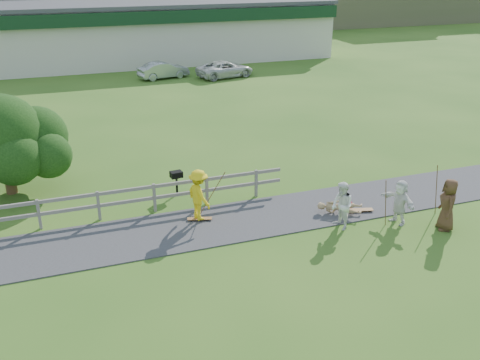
{
  "coord_description": "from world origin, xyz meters",
  "views": [
    {
      "loc": [
        -5.09,
        -14.49,
        8.7
      ],
      "look_at": [
        0.86,
        2.0,
        1.36
      ],
      "focal_mm": 40.0,
      "sensor_mm": 36.0,
      "label": 1
    }
  ],
  "objects_px": {
    "car_silver": "(163,70)",
    "bbq": "(177,183)",
    "spectator_a": "(342,206)",
    "tree": "(5,152)",
    "skater_fallen": "(339,207)",
    "skater_rider": "(199,197)",
    "spectator_c": "(448,205)",
    "spectator_d": "(400,202)",
    "car_white": "(225,69)"
  },
  "relations": [
    {
      "from": "car_silver",
      "to": "bbq",
      "type": "relative_size",
      "value": 3.95
    },
    {
      "from": "spectator_a",
      "to": "bbq",
      "type": "xyz_separation_m",
      "value": [
        -4.66,
        4.68,
        -0.35
      ]
    },
    {
      "from": "tree",
      "to": "skater_fallen",
      "type": "bearing_deg",
      "value": -28.6
    },
    {
      "from": "car_silver",
      "to": "tree",
      "type": "bearing_deg",
      "value": 139.61
    },
    {
      "from": "skater_rider",
      "to": "spectator_a",
      "type": "bearing_deg",
      "value": -131.94
    },
    {
      "from": "skater_rider",
      "to": "spectator_a",
      "type": "relative_size",
      "value": 1.09
    },
    {
      "from": "spectator_a",
      "to": "bbq",
      "type": "relative_size",
      "value": 1.72
    },
    {
      "from": "spectator_c",
      "to": "spectator_d",
      "type": "height_order",
      "value": "spectator_c"
    },
    {
      "from": "spectator_a",
      "to": "spectator_c",
      "type": "xyz_separation_m",
      "value": [
        3.35,
        -1.28,
        0.08
      ]
    },
    {
      "from": "car_silver",
      "to": "bbq",
      "type": "xyz_separation_m",
      "value": [
        -4.23,
        -21.78,
        -0.15
      ]
    },
    {
      "from": "spectator_d",
      "to": "spectator_a",
      "type": "bearing_deg",
      "value": -110.9
    },
    {
      "from": "spectator_c",
      "to": "skater_fallen",
      "type": "bearing_deg",
      "value": -105.09
    },
    {
      "from": "spectator_c",
      "to": "bbq",
      "type": "xyz_separation_m",
      "value": [
        -8.01,
        5.96,
        -0.43
      ]
    },
    {
      "from": "skater_fallen",
      "to": "car_silver",
      "type": "distance_m",
      "value": 25.54
    },
    {
      "from": "spectator_a",
      "to": "car_white",
      "type": "bearing_deg",
      "value": 166.06
    },
    {
      "from": "skater_fallen",
      "to": "spectator_d",
      "type": "bearing_deg",
      "value": -96.84
    },
    {
      "from": "car_white",
      "to": "skater_rider",
      "type": "bearing_deg",
      "value": 146.99
    },
    {
      "from": "spectator_a",
      "to": "bbq",
      "type": "height_order",
      "value": "spectator_a"
    },
    {
      "from": "skater_fallen",
      "to": "car_white",
      "type": "xyz_separation_m",
      "value": [
        3.72,
        24.32,
        0.34
      ]
    },
    {
      "from": "spectator_c",
      "to": "tree",
      "type": "xyz_separation_m",
      "value": [
        -14.16,
        8.37,
        0.81
      ]
    },
    {
      "from": "skater_fallen",
      "to": "bbq",
      "type": "distance_m",
      "value": 6.36
    },
    {
      "from": "tree",
      "to": "bbq",
      "type": "height_order",
      "value": "tree"
    },
    {
      "from": "spectator_a",
      "to": "spectator_d",
      "type": "xyz_separation_m",
      "value": [
        2.1,
        -0.33,
        -0.04
      ]
    },
    {
      "from": "car_silver",
      "to": "bbq",
      "type": "distance_m",
      "value": 22.18
    },
    {
      "from": "car_white",
      "to": "tree",
      "type": "relative_size",
      "value": 0.91
    },
    {
      "from": "skater_rider",
      "to": "tree",
      "type": "bearing_deg",
      "value": 36.22
    },
    {
      "from": "spectator_a",
      "to": "spectator_c",
      "type": "distance_m",
      "value": 3.58
    },
    {
      "from": "tree",
      "to": "car_silver",
      "type": "bearing_deg",
      "value": 61.79
    },
    {
      "from": "spectator_c",
      "to": "car_white",
      "type": "bearing_deg",
      "value": -159.2
    },
    {
      "from": "car_white",
      "to": "spectator_a",
      "type": "bearing_deg",
      "value": 158.08
    },
    {
      "from": "skater_fallen",
      "to": "spectator_c",
      "type": "bearing_deg",
      "value": -96.58
    },
    {
      "from": "skater_rider",
      "to": "tree",
      "type": "relative_size",
      "value": 0.37
    },
    {
      "from": "skater_fallen",
      "to": "spectator_d",
      "type": "height_order",
      "value": "spectator_d"
    },
    {
      "from": "car_white",
      "to": "tree",
      "type": "height_order",
      "value": "tree"
    },
    {
      "from": "spectator_a",
      "to": "tree",
      "type": "bearing_deg",
      "value": -127.79
    },
    {
      "from": "skater_rider",
      "to": "bbq",
      "type": "height_order",
      "value": "skater_rider"
    },
    {
      "from": "skater_rider",
      "to": "car_white",
      "type": "xyz_separation_m",
      "value": [
        8.65,
        23.1,
        -0.29
      ]
    },
    {
      "from": "car_silver",
      "to": "bbq",
      "type": "bearing_deg",
      "value": 156.82
    },
    {
      "from": "skater_fallen",
      "to": "car_silver",
      "type": "height_order",
      "value": "car_silver"
    },
    {
      "from": "spectator_d",
      "to": "car_silver",
      "type": "distance_m",
      "value": 26.91
    },
    {
      "from": "car_silver",
      "to": "tree",
      "type": "height_order",
      "value": "tree"
    },
    {
      "from": "spectator_a",
      "to": "tree",
      "type": "relative_size",
      "value": 0.34
    },
    {
      "from": "spectator_d",
      "to": "spectator_c",
      "type": "bearing_deg",
      "value": 40.57
    },
    {
      "from": "bbq",
      "to": "skater_rider",
      "type": "bearing_deg",
      "value": -91.97
    },
    {
      "from": "skater_rider",
      "to": "spectator_c",
      "type": "relative_size",
      "value": 1.0
    },
    {
      "from": "skater_rider",
      "to": "bbq",
      "type": "relative_size",
      "value": 1.88
    },
    {
      "from": "skater_fallen",
      "to": "spectator_d",
      "type": "xyz_separation_m",
      "value": [
        1.62,
        -1.27,
        0.51
      ]
    },
    {
      "from": "tree",
      "to": "skater_rider",
      "type": "bearing_deg",
      "value": -37.77
    },
    {
      "from": "spectator_a",
      "to": "car_white",
      "type": "height_order",
      "value": "spectator_a"
    },
    {
      "from": "spectator_c",
      "to": "tree",
      "type": "distance_m",
      "value": 16.47
    }
  ]
}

